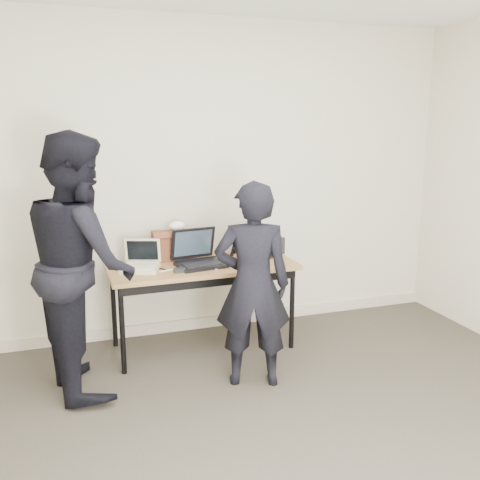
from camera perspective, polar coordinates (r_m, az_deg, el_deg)
name	(u,v)px	position (r m, az deg, el deg)	size (l,w,h in m)	color
room	(326,230)	(2.58, 9.15, 1.01)	(4.60, 4.60, 2.80)	#3C362D
desk	(202,271)	(4.35, -4.04, -3.36)	(1.51, 0.68, 0.72)	olive
laptop_beige	(141,264)	(4.24, -10.55, -2.53)	(0.36, 0.35, 0.23)	beige
laptop_center	(198,257)	(4.32, -4.50, -1.80)	(0.41, 0.40, 0.29)	black
laptop_right	(254,249)	(4.59, 1.54, -0.98)	(0.47, 0.46, 0.25)	black
leather_satchel	(174,245)	(4.48, -7.04, -0.49)	(0.36, 0.18, 0.25)	#5E2D18
tissue	(177,226)	(4.46, -6.73, 1.51)	(0.13, 0.10, 0.08)	white
equipment_box	(266,245)	(4.68, 2.82, -0.52)	(0.25, 0.21, 0.14)	black
power_brick	(180,270)	(4.13, -6.45, -3.22)	(0.09, 0.06, 0.03)	black
cables	(197,264)	(4.33, -4.62, -2.60)	(0.97, 0.41, 0.01)	silver
person_typist	(253,285)	(3.75, 1.35, -4.84)	(0.54, 0.35, 1.47)	black
person_observer	(81,263)	(3.84, -16.63, -2.37)	(0.88, 0.68, 1.80)	black
baseboard	(208,322)	(4.97, -3.42, -8.70)	(4.50, 0.03, 0.10)	#BEB49E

